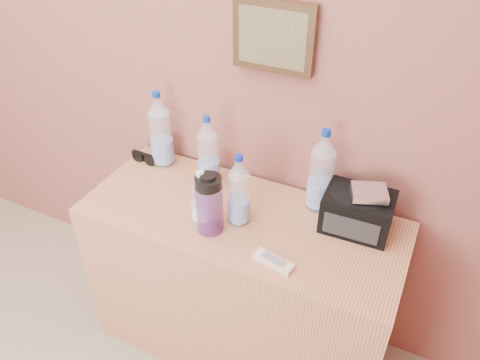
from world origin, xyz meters
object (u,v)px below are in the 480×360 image
at_px(toiletry_bag, 358,210).
at_px(foil_packet, 369,193).
at_px(pet_large_a, 161,133).
at_px(sunglasses, 146,158).
at_px(pet_large_d, 239,193).
at_px(dresser, 241,285).
at_px(pet_large_b, 208,155).
at_px(pet_large_c, 321,174).
at_px(nalgene_bottle, 209,203).
at_px(pet_small, 202,203).
at_px(ac_remote, 274,261).

relative_size(toiletry_bag, foil_packet, 2.03).
bearing_deg(pet_large_a, sunglasses, -161.79).
bearing_deg(pet_large_d, dresser, 96.41).
bearing_deg(pet_large_a, pet_large_b, -9.38).
relative_size(pet_large_c, pet_large_d, 1.17).
distance_m(nalgene_bottle, foil_packet, 0.56).
distance_m(pet_large_a, sunglasses, 0.16).
distance_m(pet_large_c, pet_small, 0.46).
bearing_deg(pet_small, nalgene_bottle, 0.21).
relative_size(pet_large_c, pet_small, 1.38).
xyz_separation_m(pet_large_c, pet_large_d, (-0.24, -0.21, -0.02)).
bearing_deg(toiletry_bag, dresser, -164.34).
distance_m(pet_large_b, nalgene_bottle, 0.29).
relative_size(pet_large_b, toiletry_bag, 1.28).
bearing_deg(dresser, pet_small, -132.97).
bearing_deg(nalgene_bottle, sunglasses, 150.65).
bearing_deg(pet_small, ac_remote, -11.10).
bearing_deg(ac_remote, toiletry_bag, 66.95).
bearing_deg(nalgene_bottle, ac_remote, -12.32).
bearing_deg(pet_small, dresser, 47.03).
distance_m(pet_large_a, toiletry_bag, 0.88).
relative_size(pet_large_a, toiletry_bag, 1.40).
bearing_deg(dresser, pet_large_c, 38.01).
distance_m(pet_large_a, pet_large_b, 0.26).
xyz_separation_m(pet_large_a, pet_small, (0.37, -0.29, -0.04)).
xyz_separation_m(pet_large_d, foil_packet, (0.43, 0.14, 0.05)).
height_order(sunglasses, ac_remote, sunglasses).
bearing_deg(nalgene_bottle, pet_large_b, 119.59).
height_order(pet_large_c, foil_packet, pet_large_c).
bearing_deg(pet_large_d, pet_small, -140.53).
distance_m(dresser, pet_large_c, 0.62).
bearing_deg(pet_large_d, pet_large_a, 156.61).
bearing_deg(toiletry_bag, nalgene_bottle, -155.46).
distance_m(dresser, pet_large_b, 0.59).
xyz_separation_m(pet_large_d, nalgene_bottle, (-0.08, -0.09, -0.01)).
xyz_separation_m(dresser, pet_large_b, (-0.21, 0.14, 0.53)).
bearing_deg(sunglasses, ac_remote, -20.57).
height_order(pet_large_b, nalgene_bottle, pet_large_b).
height_order(pet_large_b, ac_remote, pet_large_b).
bearing_deg(pet_large_b, pet_small, -66.05).
bearing_deg(pet_large_d, pet_large_b, 143.25).
bearing_deg(dresser, nalgene_bottle, -123.23).
bearing_deg(foil_packet, pet_large_a, 176.19).
xyz_separation_m(sunglasses, toiletry_bag, (0.96, -0.02, 0.06)).
bearing_deg(pet_large_a, pet_large_c, 0.72).
distance_m(pet_large_d, sunglasses, 0.59).
bearing_deg(foil_packet, ac_remote, -128.27).
distance_m(pet_large_b, ac_remote, 0.54).
relative_size(pet_large_a, pet_small, 1.39).
bearing_deg(foil_packet, pet_large_b, 178.40).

